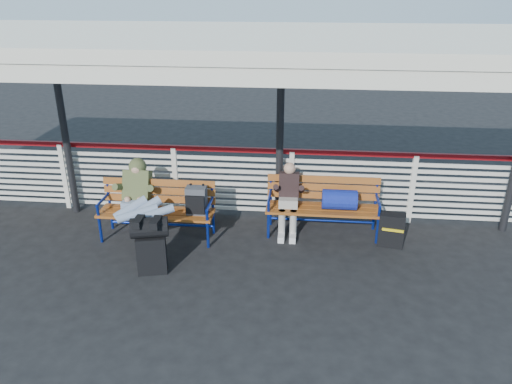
# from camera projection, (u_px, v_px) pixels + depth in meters

# --- Properties ---
(ground) EXTENTS (60.00, 60.00, 0.00)m
(ground) POSITION_uv_depth(u_px,v_px,m) (146.00, 269.00, 7.13)
(ground) COLOR black
(ground) RESTS_ON ground
(fence) EXTENTS (12.08, 0.08, 1.24)m
(fence) POSITION_uv_depth(u_px,v_px,m) (175.00, 177.00, 8.61)
(fence) COLOR silver
(fence) RESTS_ON ground
(canopy) EXTENTS (12.60, 3.60, 3.16)m
(canopy) POSITION_uv_depth(u_px,v_px,m) (145.00, 41.00, 6.72)
(canopy) COLOR silver
(canopy) RESTS_ON ground
(luggage_stack) EXTENTS (0.56, 0.39, 0.84)m
(luggage_stack) POSITION_uv_depth(u_px,v_px,m) (151.00, 243.00, 6.89)
(luggage_stack) COLOR black
(luggage_stack) RESTS_ON ground
(bench_left) EXTENTS (1.80, 0.56, 0.92)m
(bench_left) POSITION_uv_depth(u_px,v_px,m) (168.00, 203.00, 7.79)
(bench_left) COLOR #A86220
(bench_left) RESTS_ON ground
(bench_right) EXTENTS (1.80, 0.56, 0.92)m
(bench_right) POSITION_uv_depth(u_px,v_px,m) (330.00, 200.00, 7.90)
(bench_right) COLOR #A86220
(bench_right) RESTS_ON ground
(traveler_man) EXTENTS (0.94, 1.63, 0.77)m
(traveler_man) POSITION_uv_depth(u_px,v_px,m) (140.00, 205.00, 7.45)
(traveler_man) COLOR #8392B1
(traveler_man) RESTS_ON ground
(companion_person) EXTENTS (0.32, 0.66, 1.15)m
(companion_person) POSITION_uv_depth(u_px,v_px,m) (288.00, 198.00, 7.95)
(companion_person) COLOR #AAA59B
(companion_person) RESTS_ON ground
(suitcase_side) EXTENTS (0.42, 0.30, 0.53)m
(suitcase_side) POSITION_uv_depth(u_px,v_px,m) (391.00, 230.00, 7.66)
(suitcase_side) COLOR black
(suitcase_side) RESTS_ON ground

